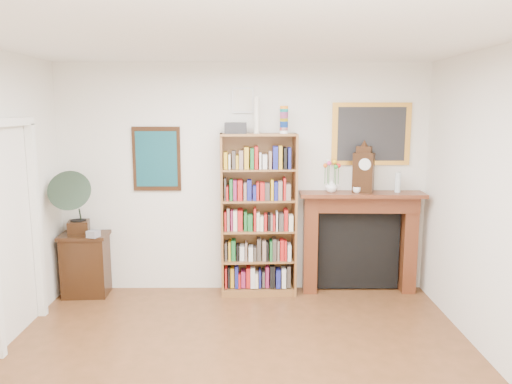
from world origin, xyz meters
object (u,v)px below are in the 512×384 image
flower_vase (331,186)px  bottle_right (398,184)px  teacup (357,190)px  gramophone (73,199)px  cd_stack (93,234)px  mantel_clock (363,170)px  bookshelf (258,206)px  fireplace (359,233)px  side_cabinet (86,264)px  bottle_left (398,182)px

flower_vase → bottle_right: (0.81, 0.01, 0.02)m
flower_vase → teacup: bearing=-11.9°
gramophone → teacup: size_ratio=8.44×
cd_stack → mantel_clock: 3.28m
bookshelf → fireplace: size_ratio=1.51×
side_cabinet → flower_vase: flower_vase is taller
gramophone → bottle_right: (3.87, 0.16, 0.15)m
cd_stack → bottle_right: 3.68m
teacup → bottle_right: bearing=8.2°
bottle_left → side_cabinet: bearing=-178.9°
bottle_right → gramophone: bearing=-177.6°
bottle_right → mantel_clock: bearing=-174.8°
bookshelf → flower_vase: bookshelf is taller
bookshelf → bottle_left: size_ratio=9.43×
side_cabinet → bottle_right: bearing=-1.5°
gramophone → bottle_right: bearing=-9.1°
side_cabinet → bottle_left: 3.90m
side_cabinet → bookshelf: bearing=-1.8°
mantel_clock → teacup: (-0.08, -0.03, -0.23)m
side_cabinet → fireplace: bearing=-1.0°
bookshelf → flower_vase: size_ratio=14.83×
bookshelf → bottle_left: (1.68, 0.03, 0.28)m
fireplace → flower_vase: size_ratio=9.83×
cd_stack → bottle_right: bottle_right is taller
flower_vase → fireplace: bearing=5.1°
side_cabinet → bottle_left: (3.77, 0.07, 1.00)m
fireplace → bottle_left: bottle_left is taller
side_cabinet → gramophone: gramophone is taller
cd_stack → bottle_left: bottle_left is taller
mantel_clock → flower_vase: (-0.37, 0.03, -0.19)m
side_cabinet → mantel_clock: bearing=-2.0°
gramophone → teacup: gramophone is taller
fireplace → teacup: (-0.07, -0.09, 0.55)m
fireplace → bottle_left: 0.76m
flower_vase → bookshelf: bearing=-177.4°
bottle_right → cd_stack: bearing=-176.0°
bottle_left → bottle_right: size_ratio=1.20×
fireplace → bookshelf: bearing=-175.0°
flower_vase → teacup: (0.29, -0.06, -0.04)m
cd_stack → flower_vase: bearing=4.8°
fireplace → gramophone: bearing=-175.3°
side_cabinet → bottle_left: size_ratio=3.19×
cd_stack → flower_vase: size_ratio=0.79×
side_cabinet → bottle_left: bearing=-1.9°
bookshelf → bottle_left: 1.70m
fireplace → cd_stack: (-3.18, -0.27, 0.06)m
bottle_left → bottle_right: bearing=60.0°
mantel_clock → bottle_right: bearing=28.7°
fireplace → bottle_right: bottle_right is taller
fireplace → teacup: size_ratio=16.14×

